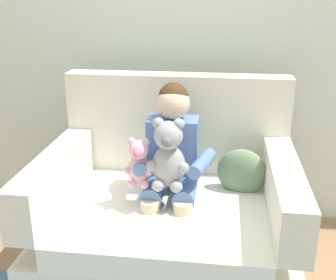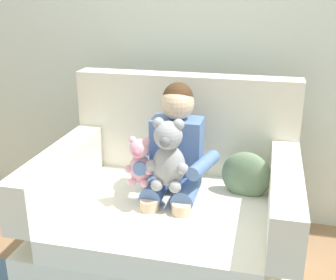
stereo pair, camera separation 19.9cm
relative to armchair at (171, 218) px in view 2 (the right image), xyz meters
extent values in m
plane|color=#936D4C|center=(0.00, -0.05, -0.32)|extent=(8.00, 8.00, 0.00)
cube|color=silver|center=(0.00, 0.73, 0.98)|extent=(6.00, 0.10, 2.60)
cube|color=silver|center=(0.00, -0.05, -0.16)|extent=(1.26, 0.98, 0.32)
cube|color=white|center=(0.00, -0.12, 0.07)|extent=(0.98, 0.84, 0.12)
cube|color=silver|center=(0.00, 0.37, 0.41)|extent=(1.26, 0.14, 0.57)
cube|color=silver|center=(-0.56, -0.12, 0.25)|extent=(0.14, 0.84, 0.25)
cube|color=silver|center=(0.56, -0.12, 0.25)|extent=(0.14, 0.84, 0.25)
cube|color=#597AB7|center=(0.01, 0.10, 0.35)|extent=(0.26, 0.16, 0.34)
sphere|color=beige|center=(0.01, 0.10, 0.60)|extent=(0.17, 0.17, 0.17)
sphere|color=#472D19|center=(0.01, 0.11, 0.63)|extent=(0.16, 0.16, 0.16)
cylinder|color=#597AB7|center=(-0.07, -0.03, 0.18)|extent=(0.11, 0.26, 0.11)
cylinder|color=beige|center=(-0.07, -0.16, 0.03)|extent=(0.09, 0.09, 0.30)
cylinder|color=#597AB7|center=(0.09, -0.03, 0.18)|extent=(0.11, 0.26, 0.11)
cylinder|color=beige|center=(0.09, -0.16, 0.03)|extent=(0.09, 0.09, 0.30)
cylinder|color=#597AB7|center=(-0.15, -0.02, 0.33)|extent=(0.13, 0.27, 0.07)
cylinder|color=#597AB7|center=(0.17, -0.02, 0.33)|extent=(0.13, 0.27, 0.07)
ellipsoid|color=#EAA8BC|center=(-0.13, -0.09, 0.31)|extent=(0.11, 0.10, 0.15)
sphere|color=#EAA8BC|center=(-0.13, -0.10, 0.42)|extent=(0.10, 0.10, 0.10)
sphere|color=#CC6684|center=(-0.13, -0.15, 0.41)|extent=(0.04, 0.04, 0.04)
sphere|color=#EAA8BC|center=(-0.17, -0.10, 0.46)|extent=(0.04, 0.04, 0.04)
sphere|color=#EAA8BC|center=(-0.19, -0.12, 0.32)|extent=(0.04, 0.04, 0.04)
sphere|color=#EAA8BC|center=(-0.16, -0.14, 0.25)|extent=(0.04, 0.04, 0.04)
sphere|color=#EAA8BC|center=(-0.10, -0.10, 0.46)|extent=(0.04, 0.04, 0.04)
sphere|color=#EAA8BC|center=(-0.08, -0.12, 0.32)|extent=(0.04, 0.04, 0.04)
sphere|color=#EAA8BC|center=(-0.10, -0.14, 0.25)|extent=(0.04, 0.04, 0.04)
ellipsoid|color=#9E9EA3|center=(0.01, -0.09, 0.34)|extent=(0.16, 0.14, 0.21)
sphere|color=#9E9EA3|center=(0.01, -0.11, 0.50)|extent=(0.14, 0.14, 0.14)
sphere|color=slate|center=(0.01, -0.17, 0.49)|extent=(0.05, 0.05, 0.05)
sphere|color=#9E9EA3|center=(-0.04, -0.10, 0.56)|extent=(0.05, 0.05, 0.05)
sphere|color=#9E9EA3|center=(-0.06, -0.13, 0.35)|extent=(0.05, 0.05, 0.05)
sphere|color=#9E9EA3|center=(-0.03, -0.15, 0.26)|extent=(0.06, 0.06, 0.06)
sphere|color=#9E9EA3|center=(0.06, -0.10, 0.56)|extent=(0.05, 0.05, 0.05)
sphere|color=#9E9EA3|center=(0.09, -0.13, 0.35)|extent=(0.05, 0.05, 0.05)
sphere|color=#9E9EA3|center=(0.06, -0.15, 0.26)|extent=(0.06, 0.06, 0.06)
ellipsoid|color=slate|center=(0.37, 0.14, 0.23)|extent=(0.28, 0.16, 0.26)
camera|label=1|loc=(0.26, -1.96, 1.16)|focal=45.44mm
camera|label=2|loc=(0.45, -1.92, 1.16)|focal=45.44mm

